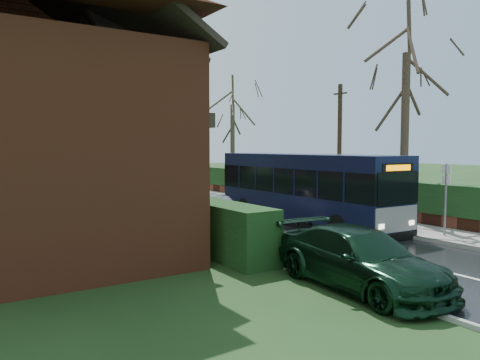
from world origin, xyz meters
TOP-DOWN VIEW (x-y plane):
  - ground at (0.00, 0.00)m, footprint 140.00×140.00m
  - road at (0.00, 10.00)m, footprint 6.00×100.00m
  - pavement at (4.25, 10.00)m, footprint 2.50×100.00m
  - kerb_right at (3.05, 10.00)m, footprint 0.12×100.00m
  - kerb_left at (-3.05, 10.00)m, footprint 0.12×100.00m
  - front_hedge at (-3.90, 5.00)m, footprint 1.20×16.00m
  - picket_fence at (-3.15, 5.00)m, footprint 0.10×16.00m
  - right_wall_hedge at (5.80, 10.00)m, footprint 0.60×50.00m
  - brick_house at (-8.73, 4.78)m, footprint 9.30×14.60m
  - bus at (2.20, 2.43)m, footprint 2.41×9.83m
  - car_silver at (-1.50, 3.80)m, footprint 1.94×4.33m
  - car_green at (-2.90, -5.34)m, footprint 2.28×4.89m
  - car_distant at (2.00, 34.18)m, footprint 2.28×3.82m
  - bus_stop_sign at (4.00, -3.00)m, footprint 0.14×0.41m
  - telegraph_pole at (5.80, 4.00)m, footprint 0.22×0.82m
  - tree_right_near at (6.01, 0.32)m, footprint 4.83×4.83m
  - tree_right_far at (9.00, 18.99)m, footprint 4.91×4.91m

SIDE VIEW (x-z plane):
  - ground at x=0.00m, z-range 0.00..0.00m
  - road at x=0.00m, z-range 0.00..0.02m
  - kerb_left at x=-3.05m, z-range 0.00..0.10m
  - pavement at x=4.25m, z-range 0.00..0.14m
  - kerb_right at x=3.05m, z-range 0.00..0.14m
  - picket_fence at x=-3.15m, z-range 0.00..0.90m
  - car_distant at x=2.00m, z-range 0.00..1.19m
  - car_green at x=-2.90m, z-range 0.00..1.38m
  - car_silver at x=-1.50m, z-range 0.00..1.44m
  - front_hedge at x=-3.90m, z-range 0.00..1.60m
  - right_wall_hedge at x=5.80m, z-range 0.12..1.92m
  - bus at x=2.20m, z-range -0.01..2.96m
  - bus_stop_sign at x=4.00m, z-range 0.43..3.12m
  - telegraph_pole at x=5.80m, z-range 0.04..6.40m
  - brick_house at x=-8.73m, z-range -0.77..9.53m
  - tree_right_far at x=9.00m, z-range 2.34..11.83m
  - tree_right_near at x=6.01m, z-range 2.58..13.00m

